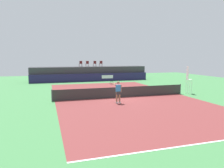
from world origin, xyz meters
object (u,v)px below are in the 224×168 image
Objects in this scene: spectator_chair_left at (87,63)px; umpire_chair at (188,78)px; spectator_chair_far_left at (81,63)px; spectator_chair_right at (101,63)px; spectator_chair_center at (95,63)px; net_post_far at (180,89)px; tennis_player at (118,91)px; net_post_near at (52,95)px; tennis_ball at (118,87)px.

spectator_chair_left is 0.32× the size of umpire_chair.
spectator_chair_far_left is 3.21m from spectator_chair_right.
spectator_chair_far_left is 1.00× the size of spectator_chair_center.
net_post_far is (6.57, -15.19, -2.19)m from spectator_chair_left.
net_post_far is at bearing -66.61° from spectator_chair_left.
net_post_near is at bearing 155.74° from tennis_player.
spectator_chair_left is 0.89× the size of net_post_far.
spectator_chair_right is at bearing 80.16° from tennis_player.
net_post_far is 0.56× the size of tennis_player.
spectator_chair_far_left is at bearing 90.59° from tennis_player.
spectator_chair_far_left is 0.32× the size of umpire_chair.
net_post_near is (-13.29, -0.02, -1.09)m from umpire_chair.
spectator_chair_center is 16.54m from umpire_chair.
spectator_chair_left reaches higher than umpire_chair.
spectator_chair_right is (0.96, -0.22, 0.00)m from spectator_chair_center.
spectator_chair_right is at bearing -2.84° from spectator_chair_left.
tennis_player is (-8.27, -2.28, -0.63)m from umpire_chair.
tennis_ball is at bearing 124.92° from net_post_far.
spectator_chair_right is 0.89× the size of net_post_far.
spectator_chair_left reaches higher than net_post_far.
spectator_chair_far_left is at bearing 109.05° from tennis_ball.
spectator_chair_far_left is 1.03m from spectator_chair_left.
spectator_chair_left and spectator_chair_center have the same top height.
spectator_chair_right is 0.89× the size of net_post_near.
spectator_chair_far_left is at bearing 164.83° from spectator_chair_left.
spectator_chair_left is 0.50× the size of tennis_player.
spectator_chair_far_left is 2.23m from spectator_chair_center.
spectator_chair_center is at bearing 112.15° from umpire_chair.
net_post_near reaches higher than tennis_ball.
spectator_chair_center is at bearing 95.91° from tennis_ball.
umpire_chair is 8.36m from tennis_ball.
tennis_ball is at bearing 70.82° from tennis_player.
net_post_near is 10.19m from tennis_ball.
spectator_chair_far_left is at bearing 176.05° from spectator_chair_center.
spectator_chair_right reaches higher than net_post_far.
spectator_chair_left is 9.53m from tennis_ball.
tennis_player is at bearing -109.18° from tennis_ball.
net_post_far is at bearing -63.94° from spectator_chair_far_left.
spectator_chair_left is at bearing -174.72° from spectator_chair_center.
net_post_near is at bearing -107.39° from spectator_chair_far_left.
spectator_chair_right is 0.50× the size of tennis_player.
net_post_far is at bearing 0.00° from net_post_near.
spectator_chair_far_left is 13.06× the size of tennis_ball.
spectator_chair_center is at bearing 109.20° from net_post_far.
net_post_far reaches higher than tennis_ball.
spectator_chair_far_left is 0.89× the size of net_post_far.
spectator_chair_far_left is 1.00× the size of spectator_chair_left.
spectator_chair_right is 13.06× the size of tennis_ball.
umpire_chair is 13.34m from net_post_near.
tennis_player is (-3.01, -17.34, -1.73)m from spectator_chair_right.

